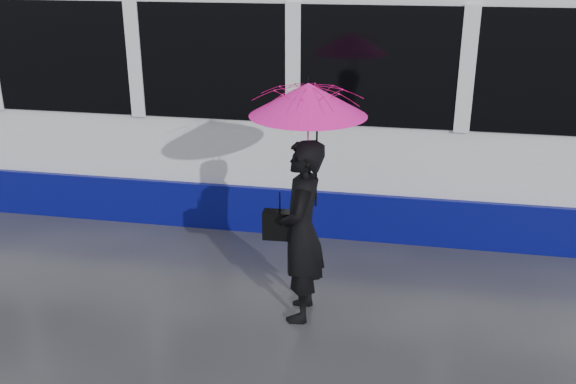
# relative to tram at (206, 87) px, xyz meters

# --- Properties ---
(ground) EXTENTS (90.00, 90.00, 0.00)m
(ground) POSITION_rel_tram_xyz_m (1.36, -2.50, -1.64)
(ground) COLOR #27272C
(ground) RESTS_ON ground
(rails) EXTENTS (34.00, 1.51, 0.02)m
(rails) POSITION_rel_tram_xyz_m (1.36, -0.00, -1.63)
(rails) COLOR #3F3D38
(rails) RESTS_ON ground
(tram) EXTENTS (26.00, 2.56, 3.35)m
(tram) POSITION_rel_tram_xyz_m (0.00, 0.00, 0.00)
(tram) COLOR white
(tram) RESTS_ON ground
(woman) EXTENTS (0.47, 0.69, 1.84)m
(woman) POSITION_rel_tram_xyz_m (1.94, -3.15, -0.72)
(woman) COLOR black
(woman) RESTS_ON ground
(umbrella) EXTENTS (1.13, 1.13, 1.24)m
(umbrella) POSITION_rel_tram_xyz_m (1.99, -3.15, 0.38)
(umbrella) COLOR #E6136F
(umbrella) RESTS_ON ground
(handbag) EXTENTS (0.33, 0.16, 0.46)m
(handbag) POSITION_rel_tram_xyz_m (1.72, -3.13, -0.67)
(handbag) COLOR black
(handbag) RESTS_ON ground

